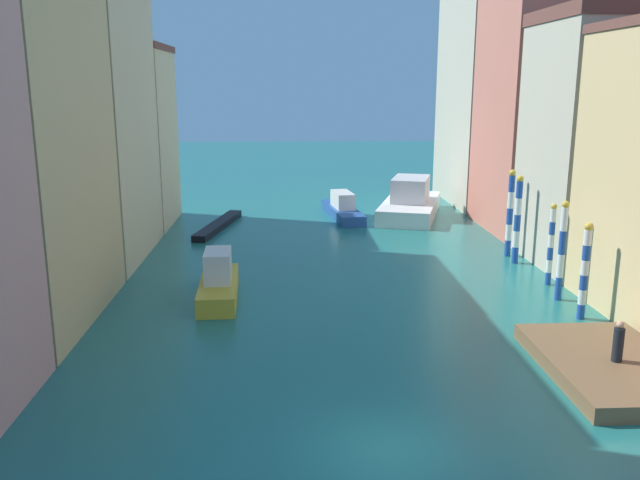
% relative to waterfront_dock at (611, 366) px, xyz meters
% --- Properties ---
extents(ground_plane, '(154.00, 154.00, 0.00)m').
position_rel_waterfront_dock_xyz_m(ground_plane, '(-8.48, 19.94, -0.28)').
color(ground_plane, '#1E6B66').
extents(building_left_2, '(7.63, 10.69, 15.37)m').
position_rel_waterfront_dock_xyz_m(building_left_2, '(-23.24, 17.42, 7.41)').
color(building_left_2, beige).
rests_on(building_left_2, ground).
extents(building_left_3, '(7.63, 7.84, 12.53)m').
position_rel_waterfront_dock_xyz_m(building_left_3, '(-23.24, 26.82, 5.99)').
color(building_left_3, beige).
rests_on(building_left_3, ground).
extents(building_right_2, '(7.63, 7.80, 13.75)m').
position_rel_waterfront_dock_xyz_m(building_right_2, '(6.28, 14.53, 6.61)').
color(building_right_2, '#BCB299').
rests_on(building_right_2, ground).
extents(building_right_3, '(7.63, 9.50, 19.29)m').
position_rel_waterfront_dock_xyz_m(building_right_3, '(6.28, 23.59, 9.37)').
color(building_right_3, '#C6705B').
rests_on(building_right_3, ground).
extents(building_right_4, '(7.63, 12.14, 19.22)m').
position_rel_waterfront_dock_xyz_m(building_right_4, '(6.28, 34.57, 9.34)').
color(building_right_4, '#BCB299').
rests_on(building_right_4, ground).
extents(waterfront_dock, '(4.48, 7.04, 0.57)m').
position_rel_waterfront_dock_xyz_m(waterfront_dock, '(0.00, 0.00, 0.00)').
color(waterfront_dock, brown).
rests_on(waterfront_dock, ground).
extents(person_on_dock, '(0.36, 0.36, 1.46)m').
position_rel_waterfront_dock_xyz_m(person_on_dock, '(0.03, -0.23, 0.96)').
color(person_on_dock, black).
rests_on(person_on_dock, waterfront_dock).
extents(mooring_pole_0, '(0.36, 0.36, 4.23)m').
position_rel_waterfront_dock_xyz_m(mooring_pole_0, '(1.35, 5.52, 1.88)').
color(mooring_pole_0, '#1E479E').
rests_on(mooring_pole_0, ground).
extents(mooring_pole_1, '(0.34, 0.34, 4.71)m').
position_rel_waterfront_dock_xyz_m(mooring_pole_1, '(1.40, 8.08, 2.12)').
color(mooring_pole_1, '#1E479E').
rests_on(mooring_pole_1, ground).
extents(mooring_pole_2, '(0.31, 0.31, 4.15)m').
position_rel_waterfront_dock_xyz_m(mooring_pole_2, '(1.87, 10.47, 1.84)').
color(mooring_pole_2, '#1E479E').
rests_on(mooring_pole_2, ground).
extents(mooring_pole_3, '(0.39, 0.39, 4.99)m').
position_rel_waterfront_dock_xyz_m(mooring_pole_3, '(1.59, 14.64, 2.27)').
color(mooring_pole_3, '#1E479E').
rests_on(mooring_pole_3, ground).
extents(mooring_pole_4, '(0.39, 0.39, 5.10)m').
position_rel_waterfront_dock_xyz_m(mooring_pole_4, '(1.69, 16.20, 2.32)').
color(mooring_pole_4, '#1E479E').
rests_on(mooring_pole_4, ground).
extents(vaporetto_white, '(6.58, 10.75, 2.98)m').
position_rel_waterfront_dock_xyz_m(vaporetto_white, '(-1.82, 28.57, 0.75)').
color(vaporetto_white, white).
rests_on(vaporetto_white, ground).
extents(gondola_black, '(2.64, 9.07, 0.45)m').
position_rel_waterfront_dock_xyz_m(gondola_black, '(-16.05, 24.82, -0.06)').
color(gondola_black, black).
rests_on(gondola_black, ground).
extents(motorboat_0, '(1.96, 5.96, 2.31)m').
position_rel_waterfront_dock_xyz_m(motorboat_0, '(-14.50, 9.12, 0.51)').
color(motorboat_0, gold).
rests_on(motorboat_0, ground).
extents(motorboat_1, '(2.83, 7.91, 1.94)m').
position_rel_waterfront_dock_xyz_m(motorboat_1, '(-7.03, 28.30, 0.39)').
color(motorboat_1, '#234C93').
rests_on(motorboat_1, ground).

